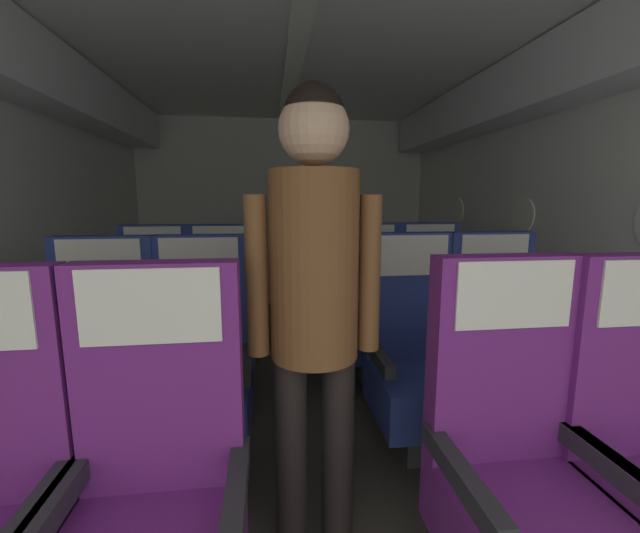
{
  "coord_description": "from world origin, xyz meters",
  "views": [
    {
      "loc": [
        -0.19,
        0.39,
        1.26
      ],
      "look_at": [
        0.09,
        2.57,
        0.9
      ],
      "focal_mm": 22.47,
      "sensor_mm": 36.0,
      "label": 1
    }
  ],
  "objects_px": {
    "seat_c_left_aisle": "(222,321)",
    "seat_b_left_window": "(101,381)",
    "seat_a_right_window": "(520,480)",
    "seat_b_right_aisle": "(497,360)",
    "flight_attendant": "(314,287)",
    "seat_b_left_aisle": "(202,374)",
    "seat_c_right_window": "(371,316)",
    "seat_b_right_window": "(416,363)",
    "seat_a_left_aisle": "(154,515)",
    "seat_c_left_window": "(155,323)",
    "seat_c_right_aisle": "(432,313)"
  },
  "relations": [
    {
      "from": "seat_b_left_window",
      "to": "flight_attendant",
      "type": "distance_m",
      "value": 1.17
    },
    {
      "from": "seat_b_right_window",
      "to": "seat_b_left_window",
      "type": "bearing_deg",
      "value": -179.62
    },
    {
      "from": "flight_attendant",
      "to": "seat_c_right_window",
      "type": "bearing_deg",
      "value": 89.7
    },
    {
      "from": "seat_b_left_window",
      "to": "seat_b_left_aisle",
      "type": "xyz_separation_m",
      "value": [
        0.43,
        0.01,
        0.0
      ]
    },
    {
      "from": "seat_b_left_aisle",
      "to": "seat_b_right_aisle",
      "type": "xyz_separation_m",
      "value": [
        1.46,
        -0.01,
        0.0
      ]
    },
    {
      "from": "seat_b_left_aisle",
      "to": "seat_c_left_window",
      "type": "height_order",
      "value": "same"
    },
    {
      "from": "seat_b_left_window",
      "to": "seat_b_right_aisle",
      "type": "bearing_deg",
      "value": 0.0
    },
    {
      "from": "flight_attendant",
      "to": "seat_b_left_aisle",
      "type": "bearing_deg",
      "value": 151.11
    },
    {
      "from": "seat_b_left_window",
      "to": "seat_c_left_aisle",
      "type": "bearing_deg",
      "value": 62.89
    },
    {
      "from": "seat_b_left_aisle",
      "to": "flight_attendant",
      "type": "xyz_separation_m",
      "value": [
        0.46,
        -0.56,
        0.52
      ]
    },
    {
      "from": "seat_c_right_window",
      "to": "seat_b_left_window",
      "type": "bearing_deg",
      "value": -149.91
    },
    {
      "from": "seat_c_left_aisle",
      "to": "seat_a_left_aisle",
      "type": "bearing_deg",
      "value": -89.49
    },
    {
      "from": "seat_a_right_window",
      "to": "flight_attendant",
      "type": "distance_m",
      "value": 0.82
    },
    {
      "from": "seat_b_left_aisle",
      "to": "seat_c_left_window",
      "type": "xyz_separation_m",
      "value": [
        -0.43,
        0.84,
        0.0
      ]
    },
    {
      "from": "seat_a_left_aisle",
      "to": "seat_c_left_aisle",
      "type": "distance_m",
      "value": 1.68
    },
    {
      "from": "seat_a_right_window",
      "to": "seat_c_right_window",
      "type": "relative_size",
      "value": 1.0
    },
    {
      "from": "seat_b_left_window",
      "to": "flight_attendant",
      "type": "xyz_separation_m",
      "value": [
        0.9,
        -0.55,
        0.52
      ]
    },
    {
      "from": "seat_b_left_aisle",
      "to": "seat_c_left_aisle",
      "type": "distance_m",
      "value": 0.84
    },
    {
      "from": "seat_a_right_window",
      "to": "seat_c_left_window",
      "type": "distance_m",
      "value": 2.23
    },
    {
      "from": "seat_a_right_window",
      "to": "seat_c_right_aisle",
      "type": "height_order",
      "value": "same"
    },
    {
      "from": "seat_c_right_window",
      "to": "seat_c_left_window",
      "type": "bearing_deg",
      "value": 179.61
    },
    {
      "from": "seat_c_right_window",
      "to": "seat_c_right_aisle",
      "type": "bearing_deg",
      "value": 0.85
    },
    {
      "from": "seat_b_right_window",
      "to": "seat_c_left_aisle",
      "type": "distance_m",
      "value": 1.33
    },
    {
      "from": "seat_a_right_window",
      "to": "seat_b_right_aisle",
      "type": "height_order",
      "value": "same"
    },
    {
      "from": "seat_a_left_aisle",
      "to": "seat_c_left_window",
      "type": "xyz_separation_m",
      "value": [
        -0.45,
        1.69,
        0.0
      ]
    },
    {
      "from": "seat_b_left_window",
      "to": "flight_attendant",
      "type": "relative_size",
      "value": 0.69
    },
    {
      "from": "seat_a_right_window",
      "to": "seat_b_right_aisle",
      "type": "xyz_separation_m",
      "value": [
        0.43,
        0.83,
        0.0
      ]
    },
    {
      "from": "seat_a_left_aisle",
      "to": "seat_b_right_window",
      "type": "bearing_deg",
      "value": 39.74
    },
    {
      "from": "seat_a_left_aisle",
      "to": "seat_b_right_window",
      "type": "xyz_separation_m",
      "value": [
        1.01,
        0.84,
        0.0
      ]
    },
    {
      "from": "seat_b_left_window",
      "to": "seat_c_left_window",
      "type": "relative_size",
      "value": 1.0
    },
    {
      "from": "flight_attendant",
      "to": "seat_b_right_window",
      "type": "bearing_deg",
      "value": 66.01
    },
    {
      "from": "seat_c_left_aisle",
      "to": "seat_b_right_window",
      "type": "bearing_deg",
      "value": -39.16
    },
    {
      "from": "seat_c_left_window",
      "to": "seat_c_right_aisle",
      "type": "height_order",
      "value": "same"
    },
    {
      "from": "seat_c_left_aisle",
      "to": "seat_b_left_window",
      "type": "bearing_deg",
      "value": -117.11
    },
    {
      "from": "seat_b_left_window",
      "to": "seat_b_right_window",
      "type": "height_order",
      "value": "same"
    },
    {
      "from": "seat_b_left_window",
      "to": "seat_c_right_window",
      "type": "xyz_separation_m",
      "value": [
        1.45,
        0.84,
        0.0
      ]
    },
    {
      "from": "seat_b_left_aisle",
      "to": "seat_b_right_aisle",
      "type": "bearing_deg",
      "value": -0.39
    },
    {
      "from": "seat_a_left_aisle",
      "to": "seat_b_left_aisle",
      "type": "xyz_separation_m",
      "value": [
        -0.02,
        0.84,
        0.0
      ]
    },
    {
      "from": "seat_b_right_window",
      "to": "seat_c_right_aisle",
      "type": "height_order",
      "value": "same"
    },
    {
      "from": "seat_b_right_aisle",
      "to": "seat_b_right_window",
      "type": "bearing_deg",
      "value": 178.72
    },
    {
      "from": "seat_b_left_aisle",
      "to": "seat_c_right_aisle",
      "type": "relative_size",
      "value": 1.0
    },
    {
      "from": "seat_b_right_window",
      "to": "seat_c_right_window",
      "type": "xyz_separation_m",
      "value": [
        -0.01,
        0.83,
        0.0
      ]
    },
    {
      "from": "seat_a_left_aisle",
      "to": "seat_b_left_window",
      "type": "distance_m",
      "value": 0.95
    },
    {
      "from": "seat_b_left_window",
      "to": "seat_c_left_aisle",
      "type": "relative_size",
      "value": 1.0
    },
    {
      "from": "seat_a_right_window",
      "to": "seat_b_left_aisle",
      "type": "xyz_separation_m",
      "value": [
        -1.03,
        0.84,
        0.0
      ]
    },
    {
      "from": "seat_c_left_aisle",
      "to": "flight_attendant",
      "type": "height_order",
      "value": "flight_attendant"
    },
    {
      "from": "seat_b_right_aisle",
      "to": "seat_b_right_window",
      "type": "relative_size",
      "value": 1.0
    },
    {
      "from": "seat_b_left_aisle",
      "to": "seat_c_right_window",
      "type": "relative_size",
      "value": 1.0
    },
    {
      "from": "seat_b_right_window",
      "to": "seat_c_left_aisle",
      "type": "xyz_separation_m",
      "value": [
        -1.03,
        0.84,
        0.0
      ]
    },
    {
      "from": "seat_b_right_aisle",
      "to": "seat_c_left_aisle",
      "type": "relative_size",
      "value": 1.0
    }
  ]
}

